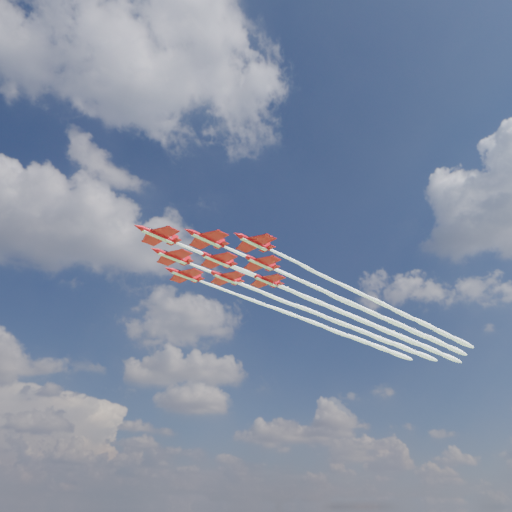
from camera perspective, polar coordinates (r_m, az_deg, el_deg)
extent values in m
cylinder|color=red|center=(119.14, -11.11, 2.35)|extent=(8.55, 5.45, 1.25)
cone|color=red|center=(116.56, -13.38, 3.29)|extent=(2.59, 2.18, 1.25)
cone|color=red|center=(121.76, -9.07, 1.50)|extent=(2.04, 1.81, 1.13)
ellipsoid|color=black|center=(118.33, -11.98, 2.94)|extent=(2.56, 2.04, 0.81)
cube|color=red|center=(119.38, -10.89, 2.23)|extent=(8.19, 10.89, 0.16)
cube|color=red|center=(121.36, -9.37, 1.62)|extent=(3.35, 4.34, 0.14)
cube|color=red|center=(121.95, -9.25, 2.01)|extent=(1.67, 1.01, 2.04)
cube|color=silver|center=(118.87, -11.13, 2.11)|extent=(7.95, 4.98, 0.14)
cylinder|color=red|center=(119.06, -5.64, 1.96)|extent=(8.55, 5.45, 1.25)
cone|color=red|center=(116.03, -7.78, 2.91)|extent=(2.59, 2.18, 1.25)
cone|color=red|center=(122.09, -3.73, 1.11)|extent=(2.04, 1.81, 1.13)
ellipsoid|color=black|center=(118.08, -6.47, 2.55)|extent=(2.56, 2.04, 0.81)
cube|color=red|center=(119.35, -5.43, 1.84)|extent=(8.19, 10.89, 0.16)
cube|color=red|center=(121.63, -4.01, 1.23)|extent=(3.35, 4.34, 0.14)
cube|color=red|center=(122.24, -3.92, 1.62)|extent=(1.67, 1.01, 2.04)
cube|color=silver|center=(118.79, -5.65, 1.72)|extent=(7.95, 4.98, 0.14)
cylinder|color=red|center=(128.64, -9.52, -0.08)|extent=(8.55, 5.45, 1.25)
cone|color=red|center=(125.84, -11.58, 0.74)|extent=(2.59, 2.18, 1.25)
cone|color=red|center=(131.44, -7.66, -0.82)|extent=(2.04, 1.81, 1.13)
ellipsoid|color=black|center=(127.73, -10.31, 0.45)|extent=(2.56, 2.04, 0.81)
cube|color=red|center=(128.91, -9.32, -0.19)|extent=(8.19, 10.89, 0.16)
cube|color=red|center=(131.01, -7.93, -0.72)|extent=(3.35, 4.34, 0.14)
cube|color=red|center=(131.58, -7.83, -0.35)|extent=(1.67, 1.01, 2.04)
cube|color=silver|center=(128.39, -9.54, -0.31)|extent=(7.95, 4.98, 0.14)
cylinder|color=red|center=(120.07, -0.22, 1.56)|extent=(8.55, 5.45, 1.25)
cone|color=red|center=(116.62, -2.18, 2.49)|extent=(2.59, 2.18, 1.25)
cone|color=red|center=(123.47, 1.53, 0.72)|extent=(2.04, 1.81, 1.13)
ellipsoid|color=black|center=(118.92, -0.99, 2.14)|extent=(2.56, 2.04, 0.81)
cube|color=red|center=(120.40, -0.02, 1.44)|extent=(8.19, 10.89, 0.16)
cube|color=red|center=(122.95, 1.28, 0.84)|extent=(3.35, 4.34, 0.14)
cube|color=red|center=(123.57, 1.34, 1.23)|extent=(1.67, 1.01, 2.04)
cube|color=silver|center=(119.81, -0.22, 1.32)|extent=(7.95, 4.98, 0.14)
cylinder|color=red|center=(128.87, -4.46, -0.44)|extent=(8.55, 5.45, 1.25)
cone|color=red|center=(125.66, -6.40, 0.37)|extent=(2.59, 2.18, 1.25)
cone|color=red|center=(132.04, -2.73, -1.17)|extent=(2.04, 1.81, 1.13)
ellipsoid|color=black|center=(127.80, -5.22, 0.08)|extent=(2.56, 2.04, 0.81)
cube|color=red|center=(129.18, -4.27, -0.55)|extent=(8.19, 10.89, 0.16)
cube|color=red|center=(131.56, -2.98, -1.07)|extent=(3.35, 4.34, 0.14)
cube|color=red|center=(132.14, -2.90, -0.70)|extent=(1.67, 1.01, 2.04)
cube|color=silver|center=(128.62, -4.47, -0.67)|extent=(7.95, 4.98, 0.14)
cylinder|color=red|center=(138.43, -8.15, -2.18)|extent=(8.55, 5.45, 1.25)
cone|color=red|center=(135.44, -10.03, -1.46)|extent=(2.59, 2.18, 1.25)
cone|color=red|center=(141.38, -6.45, -2.82)|extent=(2.04, 1.81, 1.13)
ellipsoid|color=black|center=(137.42, -8.88, -1.70)|extent=(2.56, 2.04, 0.81)
cube|color=red|center=(138.71, -7.96, -2.27)|extent=(8.19, 10.89, 0.16)
cube|color=red|center=(140.93, -6.69, -2.73)|extent=(3.35, 4.34, 0.14)
cube|color=red|center=(141.47, -6.60, -2.38)|extent=(1.67, 1.01, 2.04)
cube|color=silver|center=(138.19, -8.16, -2.39)|extent=(7.95, 4.98, 0.14)
cylinder|color=red|center=(130.11, 0.54, -0.80)|extent=(8.55, 5.45, 1.25)
cone|color=red|center=(126.52, -1.25, 0.00)|extent=(2.59, 2.18, 1.25)
cone|color=red|center=(133.61, 2.13, -1.51)|extent=(2.04, 1.81, 1.13)
ellipsoid|color=black|center=(128.88, -0.17, -0.28)|extent=(2.56, 2.04, 0.81)
cube|color=red|center=(130.45, 0.71, -0.90)|extent=(8.19, 10.89, 0.16)
cube|color=red|center=(133.08, 1.90, -1.40)|extent=(3.35, 4.34, 0.14)
cube|color=red|center=(133.67, 1.96, -1.04)|extent=(1.67, 1.01, 2.04)
cube|color=silver|center=(129.86, 0.54, -1.02)|extent=(7.95, 4.98, 0.14)
cylinder|color=red|center=(138.92, -3.45, -2.50)|extent=(8.55, 5.45, 1.25)
cone|color=red|center=(135.57, -5.22, -1.80)|extent=(2.59, 2.18, 1.25)
cone|color=red|center=(142.21, -1.86, -3.13)|extent=(2.04, 1.81, 1.13)
ellipsoid|color=black|center=(137.77, -4.14, -2.03)|extent=(2.56, 2.04, 0.81)
cube|color=red|center=(139.24, -3.28, -2.59)|extent=(8.19, 10.89, 0.16)
cube|color=red|center=(141.71, -2.09, -3.04)|extent=(3.35, 4.34, 0.14)
cube|color=red|center=(142.27, -2.02, -2.69)|extent=(1.67, 1.01, 2.04)
cube|color=silver|center=(138.69, -3.46, -2.72)|extent=(7.95, 4.98, 0.14)
cylinder|color=red|center=(140.35, 1.18, -2.81)|extent=(8.55, 5.45, 1.25)
cone|color=red|center=(136.65, -0.46, -2.12)|extent=(2.59, 2.18, 1.25)
cone|color=red|center=(143.94, 2.65, -3.42)|extent=(2.04, 1.81, 1.13)
ellipsoid|color=black|center=(139.06, 0.53, -2.35)|extent=(2.56, 2.04, 0.81)
cube|color=red|center=(140.70, 1.34, -2.90)|extent=(8.19, 10.89, 0.16)
cube|color=red|center=(143.40, 2.43, -3.33)|extent=(3.35, 4.34, 0.14)
cube|color=red|center=(143.96, 2.49, -2.98)|extent=(1.67, 1.01, 2.04)
cube|color=silver|center=(140.12, 1.18, -3.02)|extent=(7.95, 4.98, 0.14)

